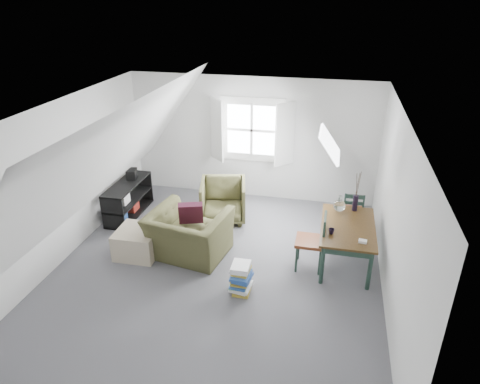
% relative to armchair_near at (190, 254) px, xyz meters
% --- Properties ---
extents(floor, '(5.50, 5.50, 0.00)m').
position_rel_armchair_near_xyz_m(floor, '(0.54, -0.28, 0.00)').
color(floor, '#4F4F55').
rests_on(floor, ground).
extents(ceiling, '(5.50, 5.50, 0.00)m').
position_rel_armchair_near_xyz_m(ceiling, '(0.54, -0.28, 2.50)').
color(ceiling, white).
rests_on(ceiling, wall_back).
extents(wall_back, '(5.00, 0.00, 5.00)m').
position_rel_armchair_near_xyz_m(wall_back, '(0.54, 2.47, 1.25)').
color(wall_back, silver).
rests_on(wall_back, ground).
extents(wall_front, '(5.00, 0.00, 5.00)m').
position_rel_armchair_near_xyz_m(wall_front, '(0.54, -3.03, 1.25)').
color(wall_front, silver).
rests_on(wall_front, ground).
extents(wall_left, '(0.00, 5.50, 5.50)m').
position_rel_armchair_near_xyz_m(wall_left, '(-1.96, -0.28, 1.25)').
color(wall_left, silver).
rests_on(wall_left, ground).
extents(wall_right, '(0.00, 5.50, 5.50)m').
position_rel_armchair_near_xyz_m(wall_right, '(3.04, -0.28, 1.25)').
color(wall_right, silver).
rests_on(wall_right, ground).
extents(slope_left, '(3.19, 5.50, 4.48)m').
position_rel_armchair_near_xyz_m(slope_left, '(-1.01, -0.28, 1.78)').
color(slope_left, white).
rests_on(slope_left, wall_left).
extents(slope_right, '(3.19, 5.50, 4.48)m').
position_rel_armchair_near_xyz_m(slope_right, '(2.09, -0.28, 1.78)').
color(slope_right, white).
rests_on(slope_right, wall_right).
extents(dormer_window, '(1.71, 0.35, 1.30)m').
position_rel_armchair_near_xyz_m(dormer_window, '(0.54, 2.39, 1.45)').
color(dormer_window, white).
rests_on(dormer_window, wall_back).
extents(skylight, '(0.35, 0.75, 0.47)m').
position_rel_armchair_near_xyz_m(skylight, '(2.09, 1.02, 1.75)').
color(skylight, white).
rests_on(skylight, slope_right).
extents(armchair_near, '(1.36, 1.24, 0.78)m').
position_rel_armchair_near_xyz_m(armchair_near, '(0.00, 0.00, 0.00)').
color(armchair_near, '#404020').
rests_on(armchair_near, floor).
extents(armchair_far, '(1.00, 1.01, 0.78)m').
position_rel_armchair_near_xyz_m(armchair_far, '(0.23, 1.32, 0.00)').
color(armchair_far, '#404020').
rests_on(armchair_far, floor).
extents(throw_pillow, '(0.44, 0.34, 0.41)m').
position_rel_armchair_near_xyz_m(throw_pillow, '(-0.00, 0.15, 0.70)').
color(throw_pillow, '#3D1022').
rests_on(throw_pillow, armchair_near).
extents(ottoman, '(0.68, 0.68, 0.44)m').
position_rel_armchair_near_xyz_m(ottoman, '(-0.83, -0.15, 0.22)').
color(ottoman, tan).
rests_on(ottoman, floor).
extents(dining_table, '(0.82, 1.37, 0.68)m').
position_rel_armchair_near_xyz_m(dining_table, '(2.49, 0.33, 0.59)').
color(dining_table, '#382410').
rests_on(dining_table, floor).
extents(demijohn, '(0.19, 0.19, 0.27)m').
position_rel_armchair_near_xyz_m(demijohn, '(2.34, 0.78, 0.80)').
color(demijohn, silver).
rests_on(demijohn, dining_table).
extents(vase_twigs, '(0.09, 0.10, 0.68)m').
position_rel_armchair_near_xyz_m(vase_twigs, '(2.59, 0.88, 0.84)').
color(vase_twigs, black).
rests_on(vase_twigs, dining_table).
extents(cup, '(0.11, 0.11, 0.08)m').
position_rel_armchair_near_xyz_m(cup, '(2.24, 0.03, 0.68)').
color(cup, black).
rests_on(cup, dining_table).
extents(paper_box, '(0.13, 0.09, 0.04)m').
position_rel_armchair_near_xyz_m(paper_box, '(2.69, -0.12, 0.70)').
color(paper_box, white).
rests_on(paper_box, dining_table).
extents(dining_chair_far, '(0.39, 0.39, 0.82)m').
position_rel_armchair_near_xyz_m(dining_chair_far, '(2.60, 1.33, 0.43)').
color(dining_chair_far, maroon).
rests_on(dining_chair_far, floor).
extents(dining_chair_near, '(0.44, 0.44, 0.94)m').
position_rel_armchair_near_xyz_m(dining_chair_near, '(1.98, 0.09, 0.49)').
color(dining_chair_near, maroon).
rests_on(dining_chair_near, floor).
extents(media_shelf, '(0.43, 1.29, 0.66)m').
position_rel_armchair_near_xyz_m(media_shelf, '(-1.60, 1.05, 0.30)').
color(media_shelf, black).
rests_on(media_shelf, floor).
extents(electronics_box, '(0.23, 0.28, 0.19)m').
position_rel_armchair_near_xyz_m(electronics_box, '(-1.60, 1.34, 0.75)').
color(electronics_box, black).
rests_on(electronics_box, media_shelf).
extents(magazine_stack, '(0.33, 0.40, 0.45)m').
position_rel_armchair_near_xyz_m(magazine_stack, '(1.03, -0.74, 0.22)').
color(magazine_stack, '#B29933').
rests_on(magazine_stack, floor).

